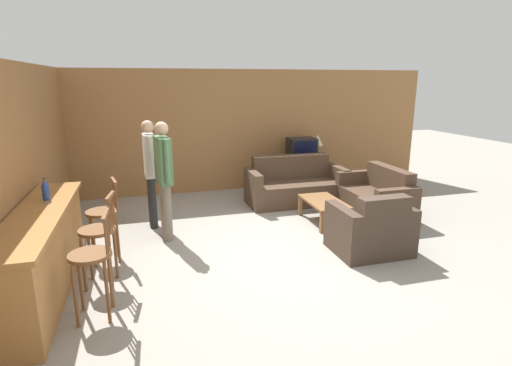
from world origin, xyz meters
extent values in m
plane|color=gray|center=(0.00, 0.00, 0.00)|extent=(24.00, 24.00, 0.00)
cube|color=#9E6B3D|center=(0.00, 3.69, 1.30)|extent=(9.40, 0.08, 2.60)
cube|color=#9E6B3D|center=(-3.24, 1.35, 1.30)|extent=(0.08, 8.69, 2.60)
cube|color=#A87038|center=(-2.90, -0.16, 0.46)|extent=(0.47, 2.64, 0.91)
cube|color=#A87038|center=(-2.90, -0.16, 0.94)|extent=(0.55, 2.70, 0.05)
cylinder|color=brown|center=(-2.32, -0.85, 0.69)|extent=(0.43, 0.43, 0.04)
cylinder|color=brown|center=(-2.46, -0.69, 0.33)|extent=(0.04, 0.04, 0.67)
cylinder|color=brown|center=(-2.47, -0.99, 0.33)|extent=(0.04, 0.04, 0.67)
cylinder|color=brown|center=(-2.16, -0.70, 0.33)|extent=(0.04, 0.04, 0.67)
cylinder|color=brown|center=(-2.17, -1.00, 0.33)|extent=(0.04, 0.04, 0.67)
cylinder|color=brown|center=(-2.13, -0.73, 0.89)|extent=(0.02, 0.02, 0.36)
cylinder|color=brown|center=(-2.14, -0.81, 0.89)|extent=(0.02, 0.02, 0.36)
cylinder|color=brown|center=(-2.14, -0.89, 0.89)|extent=(0.02, 0.02, 0.36)
cylinder|color=brown|center=(-2.14, -0.98, 0.89)|extent=(0.02, 0.02, 0.36)
cube|color=brown|center=(-2.14, -0.85, 1.09)|extent=(0.05, 0.36, 0.04)
cylinder|color=brown|center=(-2.32, -0.15, 0.69)|extent=(0.47, 0.47, 0.04)
cylinder|color=brown|center=(-2.44, 0.02, 0.33)|extent=(0.04, 0.04, 0.67)
cylinder|color=brown|center=(-2.48, -0.27, 0.33)|extent=(0.04, 0.04, 0.67)
cylinder|color=brown|center=(-2.15, -0.02, 0.33)|extent=(0.04, 0.04, 0.67)
cylinder|color=brown|center=(-2.19, -0.31, 0.33)|extent=(0.04, 0.04, 0.67)
cylinder|color=brown|center=(-2.12, -0.05, 0.89)|extent=(0.02, 0.02, 0.36)
cylinder|color=brown|center=(-2.13, -0.13, 0.89)|extent=(0.02, 0.02, 0.36)
cylinder|color=brown|center=(-2.15, -0.21, 0.89)|extent=(0.02, 0.02, 0.36)
cylinder|color=brown|center=(-2.16, -0.30, 0.89)|extent=(0.02, 0.02, 0.36)
cube|color=brown|center=(-2.14, -0.17, 1.09)|extent=(0.08, 0.36, 0.04)
cylinder|color=brown|center=(-2.32, 0.54, 0.69)|extent=(0.49, 0.49, 0.04)
cylinder|color=brown|center=(-2.49, 0.65, 0.33)|extent=(0.04, 0.04, 0.67)
cylinder|color=brown|center=(-2.43, 0.36, 0.33)|extent=(0.04, 0.04, 0.67)
cylinder|color=brown|center=(-2.20, 0.71, 0.33)|extent=(0.04, 0.04, 0.67)
cylinder|color=brown|center=(-2.14, 0.42, 0.33)|extent=(0.04, 0.04, 0.67)
cylinder|color=brown|center=(-2.17, 0.70, 0.89)|extent=(0.02, 0.02, 0.36)
cylinder|color=brown|center=(-2.15, 0.61, 0.89)|extent=(0.02, 0.02, 0.36)
cylinder|color=brown|center=(-2.13, 0.53, 0.89)|extent=(0.02, 0.02, 0.36)
cylinder|color=brown|center=(-2.12, 0.45, 0.89)|extent=(0.02, 0.02, 0.36)
cube|color=brown|center=(-2.14, 0.57, 1.09)|extent=(0.11, 0.36, 0.04)
cube|color=#4C3828|center=(1.10, 2.30, 0.22)|extent=(1.59, 0.86, 0.43)
cube|color=#4C3828|center=(1.10, 2.61, 0.67)|extent=(1.59, 0.22, 0.48)
cube|color=#4C3828|center=(0.23, 2.30, 0.35)|extent=(0.16, 0.86, 0.70)
cube|color=#4C3828|center=(1.98, 2.30, 0.35)|extent=(0.16, 0.86, 0.70)
cube|color=#423328|center=(1.25, -0.16, 0.22)|extent=(0.70, 0.81, 0.43)
cube|color=#423328|center=(1.25, -0.46, 0.66)|extent=(0.70, 0.22, 0.45)
cube|color=#423328|center=(1.68, -0.16, 0.34)|extent=(0.16, 0.81, 0.68)
cube|color=#423328|center=(0.82, -0.16, 0.34)|extent=(0.16, 0.81, 0.68)
cube|color=#4C3828|center=(2.17, 1.21, 0.22)|extent=(0.79, 1.18, 0.43)
cube|color=#4C3828|center=(2.46, 1.21, 0.65)|extent=(0.22, 1.18, 0.44)
cube|color=#4C3828|center=(2.17, 1.88, 0.34)|extent=(0.79, 0.16, 0.68)
cube|color=#4C3828|center=(2.17, 0.53, 0.34)|extent=(0.79, 0.16, 0.68)
cube|color=brown|center=(1.15, 1.13, 0.37)|extent=(0.57, 1.00, 0.04)
cube|color=brown|center=(0.91, 0.67, 0.17)|extent=(0.06, 0.06, 0.35)
cube|color=brown|center=(1.40, 0.67, 0.17)|extent=(0.06, 0.06, 0.35)
cube|color=brown|center=(0.91, 1.59, 0.17)|extent=(0.06, 0.06, 0.35)
cube|color=brown|center=(1.40, 1.59, 0.17)|extent=(0.06, 0.06, 0.35)
cube|color=#2D2319|center=(1.61, 3.28, 0.33)|extent=(1.03, 0.50, 0.66)
cube|color=black|center=(1.61, 3.28, 0.90)|extent=(0.59, 0.46, 0.49)
cube|color=black|center=(1.61, 3.05, 0.90)|extent=(0.52, 0.01, 0.42)
cylinder|color=#234293|center=(-2.90, 0.32, 1.05)|extent=(0.08, 0.08, 0.18)
cone|color=#234293|center=(-2.90, 0.32, 1.18)|extent=(0.07, 0.07, 0.08)
cylinder|color=black|center=(-2.90, 0.32, 1.23)|extent=(0.03, 0.03, 0.02)
cylinder|color=brown|center=(1.98, 3.28, 0.67)|extent=(0.16, 0.16, 0.02)
cylinder|color=brown|center=(1.98, 3.28, 0.82)|extent=(0.03, 0.03, 0.28)
cone|color=beige|center=(1.98, 3.28, 1.08)|extent=(0.23, 0.23, 0.25)
cylinder|color=black|center=(-1.66, 1.77, 0.43)|extent=(0.13, 0.13, 0.86)
cylinder|color=black|center=(-1.65, 1.62, 0.43)|extent=(0.13, 0.13, 0.86)
cube|color=beige|center=(-1.66, 1.70, 1.20)|extent=(0.19, 0.42, 0.68)
cylinder|color=beige|center=(-1.67, 1.92, 1.23)|extent=(0.08, 0.08, 0.63)
cylinder|color=beige|center=(-1.64, 1.47, 1.23)|extent=(0.08, 0.08, 0.63)
sphere|color=tan|center=(-1.66, 1.70, 1.66)|extent=(0.20, 0.20, 0.20)
cylinder|color=#756B5B|center=(-1.49, 1.17, 0.44)|extent=(0.13, 0.13, 0.88)
cylinder|color=#756B5B|center=(-1.46, 1.02, 0.44)|extent=(0.13, 0.13, 0.88)
cube|color=#4C754C|center=(-1.47, 1.09, 1.22)|extent=(0.25, 0.46, 0.69)
cylinder|color=#4C754C|center=(-1.52, 1.33, 1.25)|extent=(0.09, 0.09, 0.64)
cylinder|color=#4C754C|center=(-1.43, 0.86, 1.25)|extent=(0.09, 0.09, 0.64)
sphere|color=tan|center=(-1.47, 1.09, 1.69)|extent=(0.20, 0.20, 0.20)
camera|label=1|loc=(-1.73, -4.80, 2.35)|focal=28.00mm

